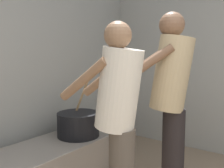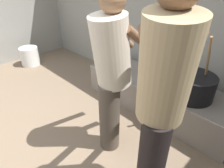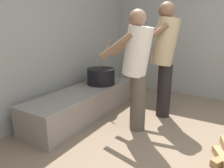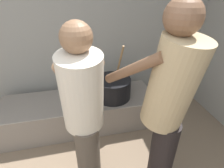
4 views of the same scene
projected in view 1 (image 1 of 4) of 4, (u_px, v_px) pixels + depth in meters
name	position (u px, v px, depth m)	size (l,w,h in m)	color
hearth_ledge	(44.00, 167.00, 2.37)	(1.94, 0.60, 0.40)	slate
cooking_pot_main	(78.00, 124.00, 2.66)	(0.45, 0.45, 0.71)	black
cook_in_cream_shirt	(118.00, 111.00, 1.82)	(0.36, 0.65, 1.51)	#4C4238
cook_in_tan_shirt	(171.00, 93.00, 2.17)	(0.62, 0.74, 1.64)	black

